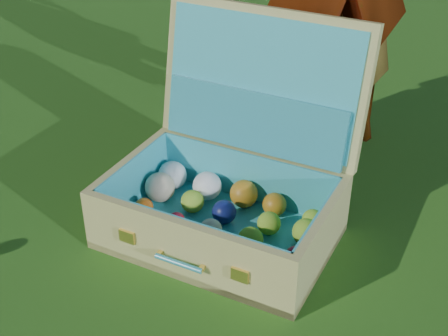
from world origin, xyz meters
TOP-DOWN VIEW (x-y plane):
  - ground at (0.00, 0.00)m, footprint 60.00×60.00m
  - suitcase at (0.00, 0.14)m, footprint 0.83×0.77m

SIDE VIEW (x-z plane):
  - ground at x=0.00m, z-range 0.00..0.00m
  - suitcase at x=0.00m, z-range -0.14..0.50m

